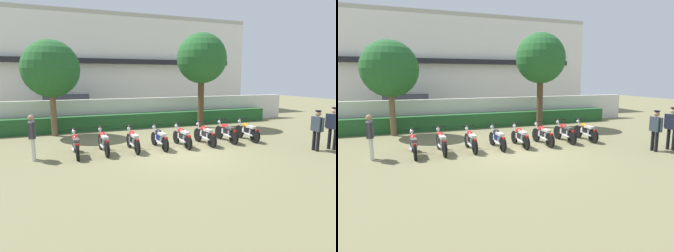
{
  "view_description": "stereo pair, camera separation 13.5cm",
  "coord_description": "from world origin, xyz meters",
  "views": [
    {
      "loc": [
        -4.44,
        -9.98,
        2.91
      ],
      "look_at": [
        0.0,
        1.45,
        0.85
      ],
      "focal_mm": 31.41,
      "sensor_mm": 36.0,
      "label": 1
    },
    {
      "loc": [
        -4.32,
        -10.03,
        2.91
      ],
      "look_at": [
        0.0,
        1.45,
        0.85
      ],
      "focal_mm": 31.41,
      "sensor_mm": 36.0,
      "label": 2
    }
  ],
  "objects": [
    {
      "name": "ground",
      "position": [
        0.0,
        0.0,
        0.0
      ],
      "size": [
        60.0,
        60.0,
        0.0
      ],
      "primitive_type": "plane",
      "color": "olive"
    },
    {
      "name": "tree_near_inspector",
      "position": [
        -4.5,
        5.51,
        3.28
      ],
      "size": [
        2.76,
        2.76,
        4.68
      ],
      "color": "brown",
      "rests_on": "ground"
    },
    {
      "name": "parked_car",
      "position": [
        -3.5,
        9.76,
        0.94
      ],
      "size": [
        4.67,
        2.46,
        1.89
      ],
      "rotation": [
        0.0,
        0.0,
        -0.11
      ],
      "color": "black",
      "rests_on": "ground"
    },
    {
      "name": "officer_0",
      "position": [
        5.17,
        -1.48,
        0.95
      ],
      "size": [
        0.26,
        0.65,
        1.62
      ],
      "rotation": [
        0.0,
        0.0,
        3.05
      ],
      "color": "black",
      "rests_on": "ground"
    },
    {
      "name": "building",
      "position": [
        0.0,
        15.47,
        3.83
      ],
      "size": [
        22.6,
        6.5,
        7.67
      ],
      "color": "white",
      "rests_on": "ground"
    },
    {
      "name": "motorcycle_in_row_1",
      "position": [
        -2.76,
        1.22,
        0.45
      ],
      "size": [
        0.6,
        1.97,
        0.97
      ],
      "rotation": [
        0.0,
        0.0,
        1.6
      ],
      "color": "black",
      "rests_on": "ground"
    },
    {
      "name": "motorcycle_in_row_2",
      "position": [
        -1.61,
        1.14,
        0.44
      ],
      "size": [
        0.6,
        1.82,
        0.95
      ],
      "rotation": [
        0.0,
        0.0,
        1.58
      ],
      "color": "black",
      "rests_on": "ground"
    },
    {
      "name": "inspector_person",
      "position": [
        -5.22,
        1.1,
        0.95
      ],
      "size": [
        0.22,
        0.66,
        1.62
      ],
      "color": "silver",
      "rests_on": "ground"
    },
    {
      "name": "motorcycle_in_row_0",
      "position": [
        -3.79,
        1.16,
        0.44
      ],
      "size": [
        0.6,
        1.91,
        0.95
      ],
      "rotation": [
        0.0,
        0.0,
        1.59
      ],
      "color": "black",
      "rests_on": "ground"
    },
    {
      "name": "motorcycle_in_row_3",
      "position": [
        -0.5,
        1.14,
        0.44
      ],
      "size": [
        0.6,
        1.81,
        0.94
      ],
      "rotation": [
        0.0,
        0.0,
        1.6
      ],
      "color": "black",
      "rests_on": "ground"
    },
    {
      "name": "officer_1",
      "position": [
        5.95,
        -1.56,
        1.02
      ],
      "size": [
        0.32,
        0.67,
        1.72
      ],
      "rotation": [
        0.0,
        0.0,
        3.35
      ],
      "color": "black",
      "rests_on": "ground"
    },
    {
      "name": "motorcycle_in_row_4",
      "position": [
        0.51,
        1.12,
        0.44
      ],
      "size": [
        0.6,
        1.78,
        0.94
      ],
      "rotation": [
        0.0,
        0.0,
        1.58
      ],
      "color": "black",
      "rests_on": "ground"
    },
    {
      "name": "tree_far_side",
      "position": [
        3.5,
        5.2,
        3.91
      ],
      "size": [
        2.83,
        2.83,
        5.37
      ],
      "color": "#4C3823",
      "rests_on": "ground"
    },
    {
      "name": "motorcycle_in_row_7",
      "position": [
        3.8,
        1.14,
        0.45
      ],
      "size": [
        0.6,
        1.83,
        0.97
      ],
      "rotation": [
        0.0,
        0.0,
        1.56
      ],
      "color": "black",
      "rests_on": "ground"
    },
    {
      "name": "compound_wall",
      "position": [
        0.0,
        7.02,
        0.83
      ],
      "size": [
        21.47,
        0.3,
        1.66
      ],
      "primitive_type": "cube",
      "color": "silver",
      "rests_on": "ground"
    },
    {
      "name": "motorcycle_in_row_6",
      "position": [
        2.75,
        1.24,
        0.46
      ],
      "size": [
        0.6,
        1.88,
        0.97
      ],
      "rotation": [
        0.0,
        0.0,
        1.55
      ],
      "color": "black",
      "rests_on": "ground"
    },
    {
      "name": "hedge_row",
      "position": [
        0.0,
        6.32,
        0.41
      ],
      "size": [
        17.17,
        0.7,
        0.83
      ],
      "primitive_type": "cube",
      "color": "#235628",
      "rests_on": "ground"
    },
    {
      "name": "motorcycle_in_row_5",
      "position": [
        1.58,
        1.1,
        0.45
      ],
      "size": [
        0.6,
        1.87,
        0.96
      ],
      "rotation": [
        0.0,
        0.0,
        1.59
      ],
      "color": "black",
      "rests_on": "ground"
    }
  ]
}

